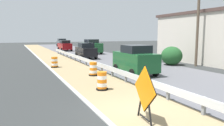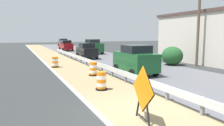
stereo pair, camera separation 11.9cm
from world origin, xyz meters
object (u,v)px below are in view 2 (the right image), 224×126
(car_trailing_near_lane, at_px, (63,43))
(utility_pole_near, at_px, (199,13))
(car_trailing_far_lane, at_px, (87,51))
(traffic_barrel_mid, at_px, (55,63))
(car_lead_far_lane, at_px, (135,60))
(traffic_barrel_nearest, at_px, (101,82))
(car_lead_near_lane, at_px, (66,45))
(warning_sign_diamond, at_px, (143,91))
(traffic_barrel_close, at_px, (93,70))
(car_mid_far_lane, at_px, (93,46))

(car_trailing_near_lane, height_order, utility_pole_near, utility_pole_near)
(car_trailing_far_lane, bearing_deg, traffic_barrel_mid, 143.57)
(car_trailing_far_lane, distance_m, utility_pole_near, 13.60)
(car_lead_far_lane, bearing_deg, utility_pole_near, -79.55)
(traffic_barrel_nearest, xyz_separation_m, car_lead_near_lane, (4.25, 28.97, 0.52))
(traffic_barrel_nearest, relative_size, utility_pole_near, 0.10)
(warning_sign_diamond, xyz_separation_m, traffic_barrel_mid, (-0.66, 13.79, -0.62))
(car_trailing_far_lane, bearing_deg, car_lead_near_lane, 0.68)
(traffic_barrel_mid, relative_size, car_lead_near_lane, 0.23)
(traffic_barrel_close, height_order, utility_pole_near, utility_pole_near)
(utility_pole_near, bearing_deg, car_lead_far_lane, -170.37)
(warning_sign_diamond, distance_m, car_mid_far_lane, 27.12)
(warning_sign_diamond, distance_m, utility_pole_near, 15.22)
(car_lead_near_lane, relative_size, car_trailing_near_lane, 1.02)
(traffic_barrel_mid, relative_size, car_mid_far_lane, 0.20)
(traffic_barrel_mid, relative_size, utility_pole_near, 0.10)
(traffic_barrel_close, height_order, traffic_barrel_mid, traffic_barrel_close)
(car_lead_near_lane, distance_m, car_mid_far_lane, 7.84)
(traffic_barrel_nearest, xyz_separation_m, traffic_barrel_mid, (-0.93, 9.22, -0.01))
(warning_sign_diamond, xyz_separation_m, car_lead_near_lane, (4.52, 33.54, -0.09))
(car_lead_near_lane, height_order, utility_pole_near, utility_pole_near)
(car_lead_near_lane, distance_m, car_lead_far_lane, 25.62)
(traffic_barrel_nearest, xyz_separation_m, car_trailing_near_lane, (6.80, 43.97, 0.53))
(traffic_barrel_mid, distance_m, car_trailing_near_lane, 35.60)
(warning_sign_diamond, xyz_separation_m, car_trailing_near_lane, (7.06, 48.54, -0.09))
(car_lead_near_lane, bearing_deg, traffic_barrel_close, 170.93)
(traffic_barrel_mid, bearing_deg, car_trailing_near_lane, 77.47)
(car_lead_near_lane, xyz_separation_m, utility_pole_near, (7.02, -24.38, 3.91))
(warning_sign_diamond, distance_m, traffic_barrel_nearest, 4.62)
(traffic_barrel_mid, height_order, car_trailing_near_lane, car_trailing_near_lane)
(traffic_barrel_close, xyz_separation_m, car_mid_far_lane, (5.96, 17.52, 0.67))
(traffic_barrel_mid, xyz_separation_m, utility_pole_near, (12.20, -4.63, 4.44))
(warning_sign_diamond, height_order, utility_pole_near, utility_pole_near)
(traffic_barrel_close, xyz_separation_m, car_trailing_far_lane, (3.00, 11.29, 0.52))
(traffic_barrel_close, distance_m, car_trailing_near_lane, 40.33)
(car_mid_far_lane, distance_m, utility_pole_near, 17.96)
(car_lead_far_lane, xyz_separation_m, car_mid_far_lane, (2.91, 18.24, 0.02))
(warning_sign_diamond, bearing_deg, car_lead_far_lane, -111.56)
(utility_pole_near, bearing_deg, warning_sign_diamond, -141.55)
(car_lead_near_lane, xyz_separation_m, car_lead_far_lane, (-0.27, -25.62, 0.12))
(car_mid_far_lane, height_order, car_trailing_far_lane, car_mid_far_lane)
(traffic_barrel_close, distance_m, car_lead_near_lane, 25.12)
(traffic_barrel_close, bearing_deg, car_trailing_near_lane, 81.64)
(warning_sign_diamond, xyz_separation_m, car_mid_far_lane, (7.16, 26.16, 0.06))
(car_lead_far_lane, height_order, utility_pole_near, utility_pole_near)
(traffic_barrel_nearest, xyz_separation_m, car_trailing_far_lane, (3.94, 15.36, 0.52))
(warning_sign_diamond, relative_size, traffic_barrel_mid, 2.04)
(utility_pole_near, bearing_deg, traffic_barrel_nearest, -157.86)
(traffic_barrel_nearest, bearing_deg, car_trailing_far_lane, 75.60)
(car_trailing_near_lane, bearing_deg, car_lead_far_lane, -5.89)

